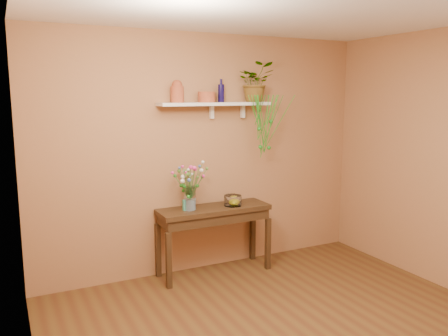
{
  "coord_description": "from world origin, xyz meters",
  "views": [
    {
      "loc": [
        -2.13,
        -2.74,
        2.04
      ],
      "look_at": [
        0.0,
        1.55,
        1.25
      ],
      "focal_mm": 36.55,
      "sensor_mm": 36.0,
      "label": 1
    }
  ],
  "objects_px": {
    "bouquet": "(189,177)",
    "terracotta_jug": "(177,92)",
    "sideboard": "(214,217)",
    "blue_bottle": "(221,93)",
    "spider_plant": "(256,82)",
    "glass_vase": "(190,200)",
    "glass_bowl": "(233,201)"
  },
  "relations": [
    {
      "from": "blue_bottle",
      "to": "glass_vase",
      "type": "xyz_separation_m",
      "value": [
        -0.44,
        -0.13,
        -1.16
      ]
    },
    {
      "from": "terracotta_jug",
      "to": "glass_vase",
      "type": "height_order",
      "value": "terracotta_jug"
    },
    {
      "from": "spider_plant",
      "to": "bouquet",
      "type": "relative_size",
      "value": 1.0
    },
    {
      "from": "bouquet",
      "to": "blue_bottle",
      "type": "bearing_deg",
      "value": 16.64
    },
    {
      "from": "bouquet",
      "to": "spider_plant",
      "type": "bearing_deg",
      "value": 7.68
    },
    {
      "from": "glass_vase",
      "to": "glass_bowl",
      "type": "xyz_separation_m",
      "value": [
        0.51,
        -0.03,
        -0.06
      ]
    },
    {
      "from": "terracotta_jug",
      "to": "bouquet",
      "type": "distance_m",
      "value": 0.92
    },
    {
      "from": "spider_plant",
      "to": "glass_vase",
      "type": "relative_size",
      "value": 1.73
    },
    {
      "from": "sideboard",
      "to": "glass_bowl",
      "type": "xyz_separation_m",
      "value": [
        0.22,
        -0.04,
        0.17
      ]
    },
    {
      "from": "terracotta_jug",
      "to": "blue_bottle",
      "type": "distance_m",
      "value": 0.52
    },
    {
      "from": "sideboard",
      "to": "spider_plant",
      "type": "distance_m",
      "value": 1.62
    },
    {
      "from": "bouquet",
      "to": "terracotta_jug",
      "type": "bearing_deg",
      "value": 117.89
    },
    {
      "from": "bouquet",
      "to": "glass_bowl",
      "type": "xyz_separation_m",
      "value": [
        0.52,
        -0.03,
        -0.32
      ]
    },
    {
      "from": "terracotta_jug",
      "to": "glass_bowl",
      "type": "bearing_deg",
      "value": -15.16
    },
    {
      "from": "sideboard",
      "to": "blue_bottle",
      "type": "relative_size",
      "value": 4.97
    },
    {
      "from": "glass_bowl",
      "to": "spider_plant",
      "type": "bearing_deg",
      "value": 21.65
    },
    {
      "from": "sideboard",
      "to": "terracotta_jug",
      "type": "height_order",
      "value": "terracotta_jug"
    },
    {
      "from": "terracotta_jug",
      "to": "spider_plant",
      "type": "xyz_separation_m",
      "value": [
        0.96,
        -0.01,
        0.11
      ]
    },
    {
      "from": "sideboard",
      "to": "spider_plant",
      "type": "height_order",
      "value": "spider_plant"
    },
    {
      "from": "spider_plant",
      "to": "glass_vase",
      "type": "xyz_separation_m",
      "value": [
        -0.88,
        -0.11,
        -1.28
      ]
    },
    {
      "from": "blue_bottle",
      "to": "glass_vase",
      "type": "height_order",
      "value": "blue_bottle"
    },
    {
      "from": "blue_bottle",
      "to": "bouquet",
      "type": "height_order",
      "value": "blue_bottle"
    },
    {
      "from": "spider_plant",
      "to": "terracotta_jug",
      "type": "bearing_deg",
      "value": 179.2
    },
    {
      "from": "blue_bottle",
      "to": "spider_plant",
      "type": "height_order",
      "value": "spider_plant"
    },
    {
      "from": "blue_bottle",
      "to": "bouquet",
      "type": "bearing_deg",
      "value": -163.36
    },
    {
      "from": "terracotta_jug",
      "to": "glass_vase",
      "type": "xyz_separation_m",
      "value": [
        0.08,
        -0.13,
        -1.17
      ]
    },
    {
      "from": "glass_vase",
      "to": "terracotta_jug",
      "type": "bearing_deg",
      "value": 122.82
    },
    {
      "from": "glass_bowl",
      "to": "terracotta_jug",
      "type": "bearing_deg",
      "value": 164.84
    },
    {
      "from": "sideboard",
      "to": "glass_vase",
      "type": "xyz_separation_m",
      "value": [
        -0.29,
        -0.0,
        0.22
      ]
    },
    {
      "from": "glass_vase",
      "to": "bouquet",
      "type": "relative_size",
      "value": 0.58
    },
    {
      "from": "sideboard",
      "to": "bouquet",
      "type": "xyz_separation_m",
      "value": [
        -0.3,
        -0.01,
        0.48
      ]
    },
    {
      "from": "bouquet",
      "to": "glass_bowl",
      "type": "relative_size",
      "value": 2.27
    }
  ]
}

